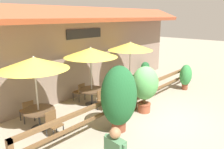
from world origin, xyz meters
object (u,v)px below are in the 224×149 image
at_px(dining_table_middle, 92,92).
at_px(potted_plant_broad_leaf, 119,97).
at_px(patio_umbrella_near, 34,63).
at_px(potted_plant_small_flowering, 145,69).
at_px(patio_umbrella_far, 130,46).
at_px(potted_plant_entrance_palm, 186,76).
at_px(patio_umbrella_middle, 91,52).
at_px(chair_near_streetside, 53,123).
at_px(chair_far_streetside, 142,85).
at_px(chair_near_wallside, 27,110).
at_px(chair_far_wallside, 117,79).
at_px(dining_table_near, 39,113).
at_px(chair_middle_streetside, 103,99).
at_px(dining_table_far, 130,80).
at_px(chair_middle_wallside, 80,91).
at_px(potted_plant_corner_fern, 145,85).

relative_size(dining_table_middle, potted_plant_broad_leaf, 0.48).
xyz_separation_m(patio_umbrella_near, potted_plant_broad_leaf, (1.73, -2.13, -1.11)).
bearing_deg(potted_plant_small_flowering, patio_umbrella_far, -163.11).
bearing_deg(potted_plant_entrance_palm, patio_umbrella_middle, 154.84).
bearing_deg(patio_umbrella_far, chair_near_streetside, -170.11).
height_order(patio_umbrella_middle, chair_far_streetside, patio_umbrella_middle).
bearing_deg(chair_near_wallside, patio_umbrella_near, 96.81).
xyz_separation_m(patio_umbrella_middle, chair_far_streetside, (2.67, -0.85, -1.87)).
bearing_deg(chair_far_wallside, chair_near_wallside, 14.91).
distance_m(dining_table_near, chair_far_streetside, 5.39).
xyz_separation_m(chair_middle_streetside, potted_plant_broad_leaf, (-0.88, -1.60, 0.76)).
distance_m(chair_middle_streetside, dining_table_far, 2.78).
bearing_deg(chair_middle_wallside, chair_near_streetside, 28.64).
xyz_separation_m(dining_table_middle, potted_plant_small_flowering, (5.35, 0.75, -0.07)).
distance_m(patio_umbrella_middle, dining_table_far, 3.16).
bearing_deg(chair_middle_streetside, patio_umbrella_far, 9.51).
distance_m(dining_table_middle, potted_plant_corner_fern, 2.41).
distance_m(dining_table_middle, chair_middle_wallside, 0.75).
xyz_separation_m(patio_umbrella_far, potted_plant_corner_fern, (-1.74, -2.08, -1.16)).
xyz_separation_m(chair_middle_wallside, potted_plant_corner_fern, (0.94, -2.90, 0.71)).
relative_size(dining_table_far, chair_far_wallside, 1.31).
distance_m(chair_near_wallside, chair_middle_wallside, 2.65).
xyz_separation_m(patio_umbrella_middle, potted_plant_broad_leaf, (-0.94, -2.34, -1.11)).
xyz_separation_m(dining_table_near, chair_near_streetside, (0.05, -0.78, -0.11)).
height_order(chair_near_streetside, potted_plant_small_flowering, potted_plant_small_flowering).
height_order(dining_table_middle, dining_table_far, same).
relative_size(patio_umbrella_middle, chair_far_streetside, 3.08).
bearing_deg(patio_umbrella_middle, dining_table_middle, 90.00).
relative_size(patio_umbrella_far, potted_plant_small_flowering, 2.60).
bearing_deg(dining_table_middle, chair_middle_wallside, 93.98).
xyz_separation_m(dining_table_middle, chair_far_streetside, (2.67, -0.85, -0.11)).
height_order(chair_near_streetside, chair_near_wallside, same).
xyz_separation_m(chair_middle_wallside, potted_plant_small_flowering, (5.40, 0.01, 0.04)).
distance_m(patio_umbrella_near, dining_table_near, 1.75).
distance_m(chair_near_streetside, potted_plant_corner_fern, 3.77).
height_order(chair_near_wallside, potted_plant_broad_leaf, potted_plant_broad_leaf).
xyz_separation_m(chair_middle_wallside, chair_far_streetside, (2.72, -1.60, 0.00)).
relative_size(chair_near_streetside, potted_plant_broad_leaf, 0.37).
height_order(patio_umbrella_far, dining_table_far, patio_umbrella_far).
distance_m(chair_near_streetside, chair_middle_streetside, 2.57).
distance_m(chair_near_streetside, patio_umbrella_far, 5.65).
bearing_deg(dining_table_middle, chair_far_wallside, 15.34).
height_order(chair_near_wallside, chair_far_wallside, same).
xyz_separation_m(chair_near_wallside, chair_far_wallside, (5.25, 0.13, 0.00)).
distance_m(chair_far_streetside, potted_plant_entrance_palm, 2.44).
bearing_deg(potted_plant_entrance_palm, potted_plant_small_flowering, 77.29).
xyz_separation_m(chair_far_streetside, potted_plant_broad_leaf, (-3.62, -1.49, 0.76)).
bearing_deg(potted_plant_entrance_palm, dining_table_middle, 154.84).
bearing_deg(chair_middle_wallside, potted_plant_corner_fern, 102.56).
relative_size(dining_table_near, chair_far_streetside, 1.31).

